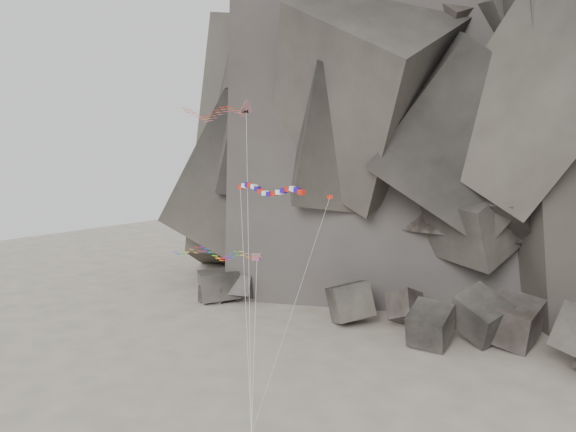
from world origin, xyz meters
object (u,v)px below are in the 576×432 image
Objects in this scene: delta_kite at (210,113)px; banner_kite at (268,191)px; pennant_kite at (310,257)px; parafoil_kite at (211,253)px.

delta_kite is 14.74m from banner_kite.
banner_kite is 1.04× the size of pennant_kite.
banner_kite is at bearing 141.80° from pennant_kite.
banner_kite reaches higher than pennant_kite.
parafoil_kite is at bearing -158.82° from banner_kite.
delta_kite is 22.63m from pennant_kite.
pennant_kite is at bearing 6.00° from banner_kite.
parafoil_kite is (4.19, -4.77, -14.77)m from delta_kite.
banner_kite is at bearing 1.67° from delta_kite.
delta_kite reaches higher than banner_kite.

